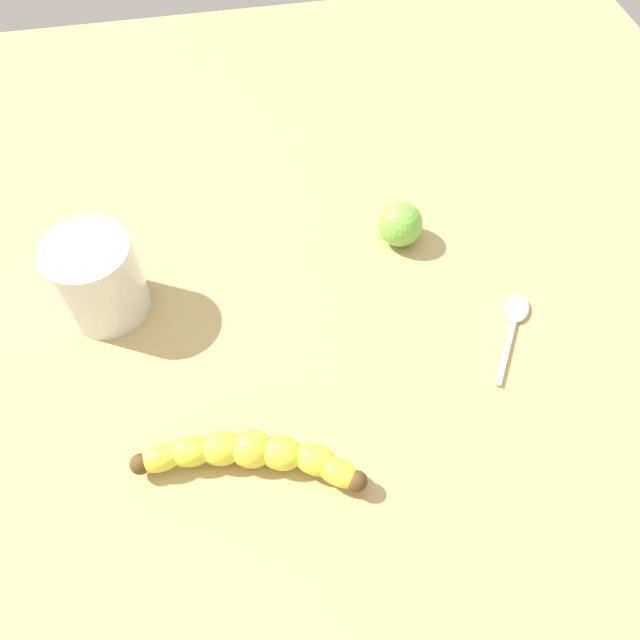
# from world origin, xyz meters

# --- Properties ---
(wooden_tabletop) EXTENTS (1.20, 1.20, 0.03)m
(wooden_tabletop) POSITION_xyz_m (0.00, 0.00, 0.01)
(wooden_tabletop) COLOR tan
(wooden_tabletop) RESTS_ON ground
(banana) EXTENTS (0.19, 0.08, 0.03)m
(banana) POSITION_xyz_m (0.05, 0.14, 0.05)
(banana) COLOR yellow
(banana) RESTS_ON wooden_tabletop
(smoothie_glass) EXTENTS (0.08, 0.08, 0.09)m
(smoothie_glass) POSITION_xyz_m (0.17, -0.06, 0.07)
(smoothie_glass) COLOR silver
(smoothie_glass) RESTS_ON wooden_tabletop
(lime_fruit) EXTENTS (0.05, 0.05, 0.05)m
(lime_fruit) POSITION_xyz_m (-0.14, -0.09, 0.05)
(lime_fruit) COLOR #75C142
(lime_fruit) RESTS_ON wooden_tabletop
(teaspoon) EXTENTS (0.07, 0.10, 0.01)m
(teaspoon) POSITION_xyz_m (-0.23, 0.03, 0.03)
(teaspoon) COLOR silver
(teaspoon) RESTS_ON wooden_tabletop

